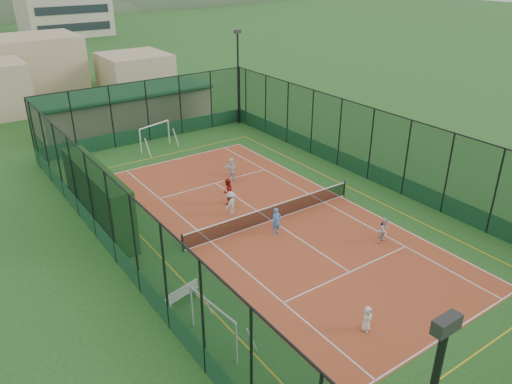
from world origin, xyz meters
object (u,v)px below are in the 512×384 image
child_far_right (232,171)px  child_far_back (231,166)px  child_near_right (384,230)px  child_far_left (231,203)px  floodlight_ne (238,78)px  child_near_left (367,319)px  futsal_goal_near (213,324)px  white_bench (181,293)px  futsal_goal_far (155,137)px  coach (228,191)px  clubhouse (125,108)px  child_near_mid (276,221)px

child_far_right → child_far_back: 1.05m
child_near_right → child_far_left: size_ratio=0.95×
floodlight_ne → child_near_left: bearing=-112.7°
floodlight_ne → child_near_right: (-5.08, -21.94, -3.41)m
child_far_left → child_far_right: size_ratio=1.04×
child_near_right → child_near_left: bearing=-146.4°
futsal_goal_near → child_near_right: bearing=-88.9°
white_bench → child_far_right: size_ratio=1.20×
futsal_goal_far → white_bench: bearing=-128.9°
child_far_left → floodlight_ne: bearing=-147.9°
child_near_right → coach: 9.76m
clubhouse → child_far_back: (1.66, -15.03, -0.93)m
white_bench → futsal_goal_far: 20.08m
child_near_right → clubhouse: bearing=94.3°
white_bench → child_far_left: (6.28, 5.77, 0.27)m
floodlight_ne → child_far_left: (-10.12, -14.58, -3.38)m
child_near_left → child_far_left: bearing=69.7°
child_far_back → child_far_left: bearing=47.2°
futsal_goal_far → child_far_back: 8.23m
futsal_goal_near → coach: (7.05, 10.17, -0.13)m
child_near_right → child_far_left: 8.92m
white_bench → child_far_left: 8.53m
futsal_goal_near → coach: futsal_goal_near is taller
floodlight_ne → child_near_right: 22.78m
child_near_left → child_near_mid: size_ratio=0.74×
floodlight_ne → coach: size_ratio=5.01×
floodlight_ne → coach: (-9.51, -13.25, -3.29)m
futsal_goal_near → child_far_left: size_ratio=2.03×
child_near_mid → child_far_right: size_ratio=1.09×
futsal_goal_far → child_near_mid: futsal_goal_far is taller
child_near_left → child_far_back: bearing=60.4°
clubhouse → futsal_goal_near: (-7.96, -28.82, -0.61)m
floodlight_ne → child_far_left: size_ratio=5.58×
floodlight_ne → child_near_mid: (-9.28, -17.94, -3.34)m
futsal_goal_near → futsal_goal_far: 23.02m
child_far_left → futsal_goal_near: bearing=30.8°
child_far_right → coach: size_ratio=0.86×
clubhouse → child_near_right: bearing=-82.7°
child_far_back → white_bench: bearing=38.6°
futsal_goal_near → child_near_mid: size_ratio=1.92×
child_near_left → floodlight_ne: bearing=51.4°
futsal_goal_far → child_far_left: 12.95m
futsal_goal_far → child_far_left: size_ratio=2.07×
futsal_goal_near → child_near_mid: bearing=-59.3°
white_bench → coach: bearing=32.2°
white_bench → coach: 9.89m
floodlight_ne → child_near_mid: bearing=-117.3°
futsal_goal_far → child_near_mid: size_ratio=1.96×
child_near_mid → child_far_right: (1.84, 7.38, -0.07)m
futsal_goal_near → child_near_left: (5.56, -2.94, -0.38)m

